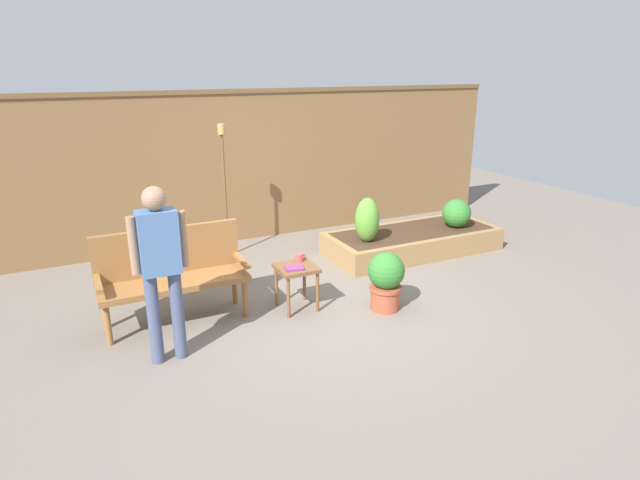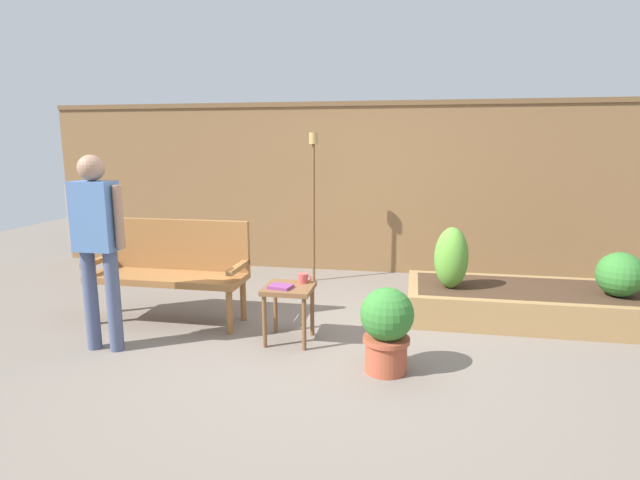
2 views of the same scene
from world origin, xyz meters
name	(u,v)px [view 2 (image 2 of 2)]	position (x,y,z in m)	size (l,w,h in m)	color
ground_plane	(325,347)	(0.00, 0.00, 0.00)	(14.00, 14.00, 0.00)	#70665B
fence_back	(360,187)	(0.00, 2.60, 1.09)	(8.40, 0.14, 2.16)	brown
garden_bench	(172,263)	(-1.53, 0.40, 0.54)	(1.44, 0.48, 0.94)	#936033
side_table	(289,296)	(-0.31, 0.07, 0.40)	(0.40, 0.40, 0.48)	brown
cup_on_table	(303,278)	(-0.22, 0.19, 0.52)	(0.12, 0.09, 0.08)	#CC4C47
book_on_table	(280,287)	(-0.37, 0.00, 0.49)	(0.18, 0.14, 0.02)	#7F3875
potted_boxwood	(387,326)	(0.52, -0.36, 0.35)	(0.39, 0.39, 0.63)	#A84C33
raised_planter_bed	(537,304)	(1.86, 1.02, 0.15)	(2.40, 1.00, 0.30)	#997547
shrub_near_bench	(451,258)	(1.05, 0.90, 0.59)	(0.31, 0.31, 0.58)	brown
shrub_far_corner	(620,274)	(2.51, 0.90, 0.50)	(0.40, 0.40, 0.40)	brown
tiki_torch	(314,181)	(-0.48, 1.98, 1.20)	(0.10, 0.10, 1.77)	brown
person_by_bench	(97,236)	(-1.74, -0.37, 0.93)	(0.47, 0.20, 1.56)	#475170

